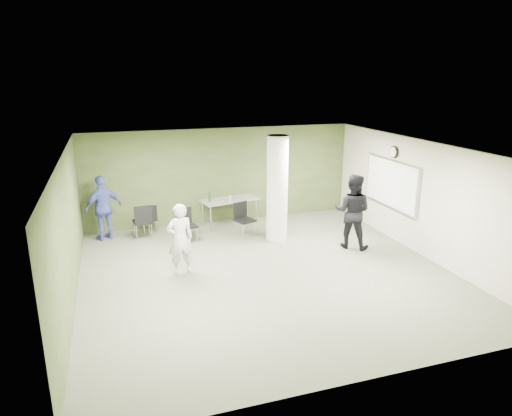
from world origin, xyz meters
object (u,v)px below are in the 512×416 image
object	(u,v)px
folding_table	(229,201)
woman_white	(180,239)
chair_back_left	(150,217)
man_blue	(103,208)
man_black	(352,211)

from	to	relation	value
folding_table	woman_white	world-z (taller)	woman_white
chair_back_left	woman_white	bearing A→B (deg)	98.85
woman_white	chair_back_left	bearing A→B (deg)	-89.08
folding_table	woman_white	bearing A→B (deg)	-134.25
folding_table	man_blue	distance (m)	3.50
folding_table	man_black	xyz separation A→B (m)	(2.52, -2.70, 0.22)
folding_table	man_blue	world-z (taller)	man_blue
chair_back_left	woman_white	xyz separation A→B (m)	(0.41, -2.89, 0.31)
folding_table	chair_back_left	world-z (taller)	folding_table
chair_back_left	man_blue	world-z (taller)	man_blue
chair_back_left	man_black	distance (m)	5.51
folding_table	man_blue	bearing A→B (deg)	170.68
woman_white	man_black	bearing A→B (deg)	176.29
folding_table	chair_back_left	bearing A→B (deg)	170.14
chair_back_left	man_blue	size ratio (longest dim) A/B	0.49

